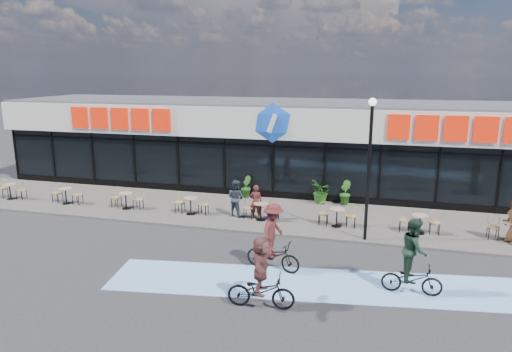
# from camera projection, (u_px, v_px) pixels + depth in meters

# --- Properties ---
(ground) EXTENTS (120.00, 120.00, 0.00)m
(ground) POSITION_uv_depth(u_px,v_px,m) (229.00, 253.00, 15.92)
(ground) COLOR #28282B
(ground) RESTS_ON ground
(sidewalk) EXTENTS (44.00, 5.00, 0.10)m
(sidewalk) POSITION_uv_depth(u_px,v_px,m) (261.00, 213.00, 20.14)
(sidewalk) COLOR #605955
(sidewalk) RESTS_ON ground
(bike_lane) EXTENTS (14.17, 4.13, 0.01)m
(bike_lane) POSITION_uv_depth(u_px,v_px,m) (342.00, 285.00, 13.51)
(bike_lane) COLOR #7DB1EC
(bike_lane) RESTS_ON ground
(building) EXTENTS (30.60, 6.57, 4.75)m
(building) POSITION_uv_depth(u_px,v_px,m) (285.00, 143.00, 24.73)
(building) COLOR black
(building) RESTS_ON ground
(lamp_post) EXTENTS (0.28, 0.28, 5.19)m
(lamp_post) POSITION_uv_depth(u_px,v_px,m) (369.00, 158.00, 16.23)
(lamp_post) COLOR black
(lamp_post) RESTS_ON sidewalk
(bistro_set_0) EXTENTS (1.54, 0.62, 0.90)m
(bistro_set_0) POSITION_uv_depth(u_px,v_px,m) (11.00, 189.00, 22.19)
(bistro_set_0) COLOR tan
(bistro_set_0) RESTS_ON sidewalk
(bistro_set_1) EXTENTS (1.54, 0.62, 0.90)m
(bistro_set_1) POSITION_uv_depth(u_px,v_px,m) (67.00, 194.00, 21.41)
(bistro_set_1) COLOR tan
(bistro_set_1) RESTS_ON sidewalk
(bistro_set_2) EXTENTS (1.54, 0.62, 0.90)m
(bistro_set_2) POSITION_uv_depth(u_px,v_px,m) (127.00, 198.00, 20.64)
(bistro_set_2) COLOR tan
(bistro_set_2) RESTS_ON sidewalk
(bistro_set_3) EXTENTS (1.54, 0.62, 0.90)m
(bistro_set_3) POSITION_uv_depth(u_px,v_px,m) (191.00, 203.00, 19.86)
(bistro_set_3) COLOR tan
(bistro_set_3) RESTS_ON sidewalk
(bistro_set_4) EXTENTS (1.54, 0.62, 0.90)m
(bistro_set_4) POSITION_uv_depth(u_px,v_px,m) (261.00, 209.00, 19.08)
(bistro_set_4) COLOR tan
(bistro_set_4) RESTS_ON sidewalk
(bistro_set_5) EXTENTS (1.54, 0.62, 0.90)m
(bistro_set_5) POSITION_uv_depth(u_px,v_px,m) (337.00, 215.00, 18.30)
(bistro_set_5) COLOR tan
(bistro_set_5) RESTS_ON sidewalk
(bistro_set_6) EXTENTS (1.54, 0.62, 0.90)m
(bistro_set_6) POSITION_uv_depth(u_px,v_px,m) (420.00, 221.00, 17.52)
(bistro_set_6) COLOR tan
(bistro_set_6) RESTS_ON sidewalk
(bistro_set_7) EXTENTS (1.54, 0.62, 0.90)m
(bistro_set_7) POSITION_uv_depth(u_px,v_px,m) (510.00, 228.00, 16.74)
(bistro_set_7) COLOR tan
(bistro_set_7) RESTS_ON sidewalk
(potted_plant_left) EXTENTS (0.62, 0.69, 1.06)m
(potted_plant_left) POSITION_uv_depth(u_px,v_px,m) (246.00, 187.00, 22.41)
(potted_plant_left) COLOR #255217
(potted_plant_left) RESTS_ON sidewalk
(potted_plant_mid) EXTENTS (1.15, 1.25, 1.15)m
(potted_plant_mid) POSITION_uv_depth(u_px,v_px,m) (321.00, 192.00, 21.33)
(potted_plant_mid) COLOR #214F16
(potted_plant_mid) RESTS_ON sidewalk
(potted_plant_right) EXTENTS (0.64, 0.73, 1.12)m
(potted_plant_right) POSITION_uv_depth(u_px,v_px,m) (345.00, 192.00, 21.25)
(potted_plant_right) COLOR #285C1A
(potted_plant_right) RESTS_ON sidewalk
(patron_left) EXTENTS (0.56, 0.39, 1.46)m
(patron_left) POSITION_uv_depth(u_px,v_px,m) (256.00, 202.00, 19.15)
(patron_left) COLOR #491A1A
(patron_left) RESTS_ON sidewalk
(patron_right) EXTENTS (0.93, 0.82, 1.59)m
(patron_right) POSITION_uv_depth(u_px,v_px,m) (236.00, 198.00, 19.47)
(patron_right) COLOR #293340
(patron_right) RESTS_ON sidewalk
(cyclist_a) EXTENTS (1.93, 1.24, 2.19)m
(cyclist_a) POSITION_uv_depth(u_px,v_px,m) (273.00, 242.00, 14.39)
(cyclist_a) COLOR black
(cyclist_a) RESTS_ON ground
(cyclist_b) EXTENTS (1.69, 0.89, 2.24)m
(cyclist_b) POSITION_uv_depth(u_px,v_px,m) (413.00, 263.00, 12.83)
(cyclist_b) COLOR black
(cyclist_b) RESTS_ON ground
(cyclist_c) EXTENTS (1.87, 1.49, 2.02)m
(cyclist_c) POSITION_uv_depth(u_px,v_px,m) (261.00, 278.00, 12.09)
(cyclist_c) COLOR black
(cyclist_c) RESTS_ON ground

